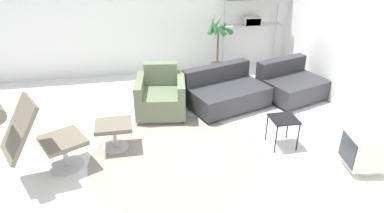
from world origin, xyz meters
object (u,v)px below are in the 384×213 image
object	(u,v)px
side_table	(283,122)
couch_second	(291,85)
ottoman	(114,129)
potted_plant	(218,47)
couch_low	(225,93)
crt_television	(366,151)
shelf_unit	(253,10)
lounge_chair	(30,130)
armchair_red	(161,97)

from	to	relation	value
side_table	couch_second	bearing A→B (deg)	60.86
ottoman	potted_plant	size ratio (longest dim) A/B	0.38
ottoman	couch_second	xyz separation A→B (m)	(3.17, 1.12, -0.06)
couch_low	crt_television	bearing A→B (deg)	102.05
couch_low	shelf_unit	bearing A→B (deg)	-140.31
lounge_chair	armchair_red	size ratio (longest dim) A/B	1.23
ottoman	couch_second	world-z (taller)	couch_second
armchair_red	crt_television	distance (m)	3.14
lounge_chair	shelf_unit	size ratio (longest dim) A/B	0.60
couch_low	side_table	size ratio (longest dim) A/B	3.46
ottoman	crt_television	xyz separation A→B (m)	(3.15, -1.10, -0.03)
couch_low	potted_plant	size ratio (longest dim) A/B	1.16
armchair_red	couch_second	xyz separation A→B (m)	(2.42, 0.19, -0.06)
armchair_red	shelf_unit	size ratio (longest dim) A/B	0.49
lounge_chair	ottoman	size ratio (longest dim) A/B	2.28
crt_television	shelf_unit	bearing A→B (deg)	12.21
couch_low	lounge_chair	bearing A→B (deg)	9.26
lounge_chair	crt_television	distance (m)	4.14
side_table	potted_plant	world-z (taller)	potted_plant
crt_television	couch_low	bearing A→B (deg)	39.02
lounge_chair	potted_plant	xyz separation A→B (m)	(3.02, 2.81, -0.02)
side_table	potted_plant	bearing A→B (deg)	95.04
side_table	armchair_red	bearing A→B (deg)	139.99
potted_plant	shelf_unit	size ratio (longest dim) A/B	0.69
crt_television	potted_plant	bearing A→B (deg)	25.41
couch_second	shelf_unit	size ratio (longest dim) A/B	0.67
lounge_chair	shelf_unit	world-z (taller)	shelf_unit
armchair_red	couch_second	world-z (taller)	armchair_red
couch_second	armchair_red	bearing A→B (deg)	-14.23
potted_plant	shelf_unit	bearing A→B (deg)	21.07
crt_television	potted_plant	world-z (taller)	potted_plant
armchair_red	side_table	bearing A→B (deg)	148.00
armchair_red	couch_low	xyz separation A→B (m)	(1.13, 0.08, -0.06)
potted_plant	couch_low	bearing A→B (deg)	-98.74
armchair_red	shelf_unit	bearing A→B (deg)	-133.46
side_table	potted_plant	distance (m)	2.74
couch_second	shelf_unit	bearing A→B (deg)	-98.18
armchair_red	couch_low	bearing A→B (deg)	-168.13
ottoman	shelf_unit	size ratio (longest dim) A/B	0.26
ottoman	couch_second	bearing A→B (deg)	19.50
armchair_red	potted_plant	world-z (taller)	potted_plant
shelf_unit	couch_second	bearing A→B (deg)	-79.56
potted_plant	shelf_unit	xyz separation A→B (m)	(0.80, 0.31, 0.66)
potted_plant	couch_second	bearing A→B (deg)	-48.18
side_table	shelf_unit	xyz separation A→B (m)	(0.56, 3.02, 0.92)
crt_television	shelf_unit	world-z (taller)	shelf_unit
ottoman	potted_plant	world-z (taller)	potted_plant
lounge_chair	crt_television	size ratio (longest dim) A/B	2.02
potted_plant	shelf_unit	distance (m)	1.08
lounge_chair	shelf_unit	bearing A→B (deg)	102.02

